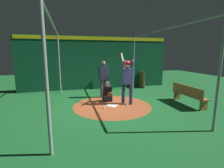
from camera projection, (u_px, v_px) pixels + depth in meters
The scene contains 13 objects.
ground_plane at pixel (112, 106), 7.17m from camera, with size 25.33×25.33×0.00m, color #195B28.
dirt_circle at pixel (112, 106), 7.17m from camera, with size 3.33×3.33×0.01m, color #9E4C28.
home_plate at pixel (112, 105), 7.17m from camera, with size 0.42×0.42×0.01m, color white.
batter at pixel (127, 77), 7.24m from camera, with size 0.68×0.49×2.24m.
catcher at pixel (108, 94), 7.78m from camera, with size 0.58×0.40×0.94m.
umpire at pixel (104, 77), 8.37m from camera, with size 0.23×0.49×1.85m.
back_wall at pixel (97, 63), 10.45m from camera, with size 0.23×9.33×3.27m.
cage_frame at pixel (112, 52), 6.76m from camera, with size 6.20×4.50×3.25m.
bat_rack at pixel (141, 80), 11.17m from camera, with size 1.06×0.21×1.05m.
bench at pixel (188, 94), 7.28m from camera, with size 1.90×0.36×0.85m.
baseball_0 at pixel (104, 107), 6.82m from camera, with size 0.07×0.07×0.07m, color white.
baseball_1 at pixel (127, 105), 7.10m from camera, with size 0.07×0.07×0.07m, color white.
baseball_2 at pixel (106, 99), 8.12m from camera, with size 0.07×0.07×0.07m, color white.
Camera 1 is at (6.65, -1.78, 2.21)m, focal length 26.72 mm.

